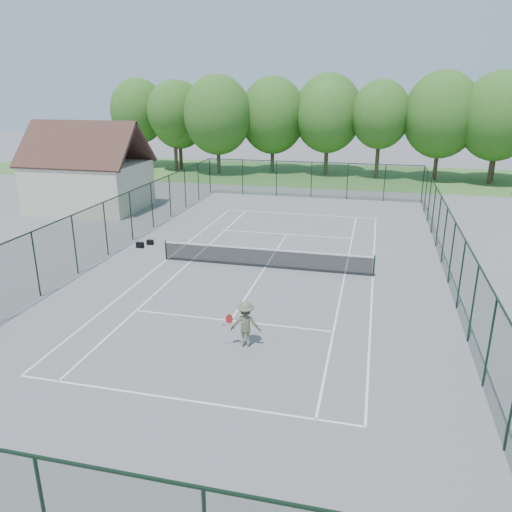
% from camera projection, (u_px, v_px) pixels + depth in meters
% --- Properties ---
extents(ground, '(140.00, 140.00, 0.00)m').
position_uv_depth(ground, '(265.00, 268.00, 25.93)').
color(ground, slate).
rests_on(ground, ground).
extents(grass_far, '(80.00, 16.00, 0.01)m').
position_uv_depth(grass_far, '(325.00, 175.00, 53.56)').
color(grass_far, '#4B7B35').
rests_on(grass_far, ground).
extents(court_lines, '(11.05, 23.85, 0.01)m').
position_uv_depth(court_lines, '(265.00, 268.00, 25.93)').
color(court_lines, white).
rests_on(court_lines, ground).
extents(tennis_net, '(11.08, 0.08, 1.10)m').
position_uv_depth(tennis_net, '(265.00, 257.00, 25.74)').
color(tennis_net, black).
rests_on(tennis_net, ground).
extents(fence_enclosure, '(18.05, 36.05, 3.02)m').
position_uv_depth(fence_enclosure, '(265.00, 239.00, 25.43)').
color(fence_enclosure, '#16361D').
rests_on(fence_enclosure, ground).
extents(utility_building, '(8.60, 6.27, 6.63)m').
position_uv_depth(utility_building, '(88.00, 168.00, 37.68)').
color(utility_building, beige).
rests_on(utility_building, ground).
extents(tree_line_far, '(39.40, 6.40, 9.70)m').
position_uv_depth(tree_line_far, '(328.00, 117.00, 51.64)').
color(tree_line_far, '#4A3525').
rests_on(tree_line_far, ground).
extents(sports_bag_a, '(0.43, 0.28, 0.33)m').
position_uv_depth(sports_bag_a, '(140.00, 245.00, 29.11)').
color(sports_bag_a, black).
rests_on(sports_bag_a, ground).
extents(sports_bag_b, '(0.38, 0.24, 0.29)m').
position_uv_depth(sports_bag_b, '(150.00, 242.00, 29.69)').
color(sports_bag_b, black).
rests_on(sports_bag_b, ground).
extents(tennis_player, '(1.70, 0.95, 1.71)m').
position_uv_depth(tennis_player, '(246.00, 324.00, 17.86)').
color(tennis_player, '#5D6147').
rests_on(tennis_player, ground).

